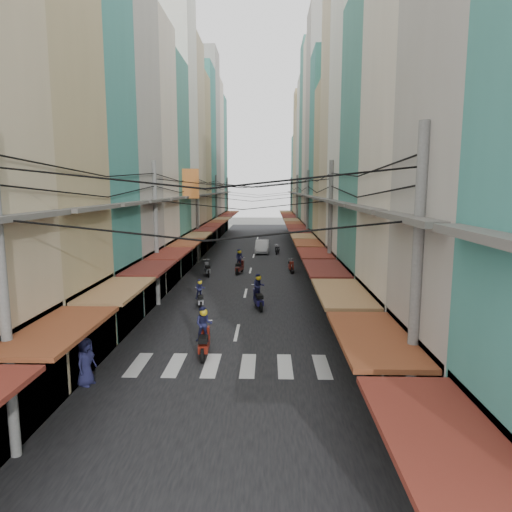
% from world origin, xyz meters
% --- Properties ---
extents(ground, '(160.00, 160.00, 0.00)m').
position_xyz_m(ground, '(0.00, 0.00, 0.00)').
color(ground, slate).
rests_on(ground, ground).
extents(road, '(10.00, 80.00, 0.02)m').
position_xyz_m(road, '(0.00, 20.00, 0.01)').
color(road, black).
rests_on(road, ground).
extents(sidewalk_left, '(3.00, 80.00, 0.06)m').
position_xyz_m(sidewalk_left, '(-6.50, 20.00, 0.03)').
color(sidewalk_left, gray).
rests_on(sidewalk_left, ground).
extents(sidewalk_right, '(3.00, 80.00, 0.06)m').
position_xyz_m(sidewalk_right, '(6.50, 20.00, 0.03)').
color(sidewalk_right, gray).
rests_on(sidewalk_right, ground).
extents(crosswalk, '(7.55, 2.40, 0.01)m').
position_xyz_m(crosswalk, '(-0.00, -6.00, 0.03)').
color(crosswalk, silver).
rests_on(crosswalk, ground).
extents(building_row_left, '(7.80, 67.67, 23.70)m').
position_xyz_m(building_row_left, '(-7.92, 16.56, 9.78)').
color(building_row_left, silver).
rests_on(building_row_left, ground).
extents(building_row_right, '(7.80, 68.98, 22.59)m').
position_xyz_m(building_row_right, '(7.92, 16.45, 9.41)').
color(building_row_right, teal).
rests_on(building_row_right, ground).
extents(utility_poles, '(10.20, 66.13, 8.20)m').
position_xyz_m(utility_poles, '(0.00, 15.01, 6.59)').
color(utility_poles, gray).
rests_on(utility_poles, ground).
extents(white_car, '(4.65, 1.90, 1.63)m').
position_xyz_m(white_car, '(0.82, 24.25, 0.00)').
color(white_car, silver).
rests_on(white_car, ground).
extents(bicycle, '(1.79, 1.03, 1.16)m').
position_xyz_m(bicycle, '(7.05, 3.00, 0.00)').
color(bicycle, black).
rests_on(bicycle, ground).
extents(moving_scooters, '(6.83, 30.37, 2.02)m').
position_xyz_m(moving_scooters, '(-0.37, 5.75, 0.56)').
color(moving_scooters, black).
rests_on(moving_scooters, ground).
extents(parked_scooters, '(13.32, 15.56, 0.98)m').
position_xyz_m(parked_scooters, '(3.61, -3.56, 0.45)').
color(parked_scooters, black).
rests_on(parked_scooters, ground).
extents(pedestrians, '(13.57, 21.17, 2.21)m').
position_xyz_m(pedestrians, '(-4.56, 2.02, 1.04)').
color(pedestrians, black).
rests_on(pedestrians, ground).
extents(market_umbrella, '(2.44, 2.44, 2.57)m').
position_xyz_m(market_umbrella, '(6.08, -4.41, 2.27)').
color(market_umbrella, '#B2B2B7').
rests_on(market_umbrella, ground).
extents(traffic_sign, '(0.10, 0.70, 3.19)m').
position_xyz_m(traffic_sign, '(5.86, -4.60, 2.35)').
color(traffic_sign, gray).
rests_on(traffic_sign, ground).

